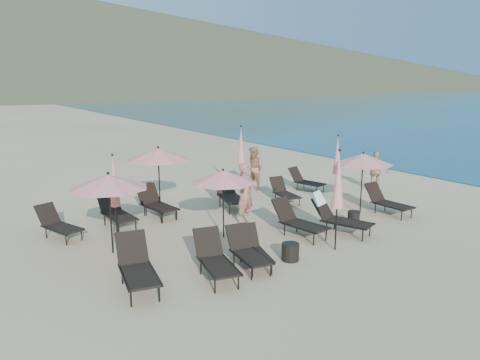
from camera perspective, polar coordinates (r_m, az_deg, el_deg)
ground at (r=13.69m, az=9.44°, el=-6.97°), size 800.00×800.00×0.00m
volcanic_headland at (r=322.80m, az=-20.72°, el=15.63°), size 690.00×690.00×55.00m
lounger_0 at (r=10.58m, az=-12.46°, el=-10.20°), size 1.06×1.93×1.05m
lounger_1 at (r=10.86m, az=-3.06°, el=-9.50°), size 1.03×1.81×0.98m
lounger_2 at (r=11.41m, az=0.89°, el=-8.57°), size 0.84×1.65×0.90m
lounger_3 at (r=13.64m, az=7.07°, el=-4.89°), size 0.89×1.82×1.00m
lounger_4 at (r=14.07m, az=11.67°, el=-4.19°), size 1.22×1.94×1.14m
lounger_5 at (r=16.45m, az=17.48°, el=-2.43°), size 0.67×1.68×0.96m
lounger_6 at (r=14.37m, az=-21.31°, el=-4.96°), size 1.07×1.68×0.90m
lounger_7 at (r=14.92m, az=-14.90°, el=-3.70°), size 0.74×1.77×1.00m
lounger_8 at (r=15.65m, az=-10.26°, el=-2.73°), size 0.88×1.80×0.99m
lounger_9 at (r=16.44m, az=-1.24°, el=-1.71°), size 1.13×1.93×1.04m
lounger_10 at (r=17.22m, az=5.40°, el=-1.42°), size 0.81×1.55×0.85m
lounger_11 at (r=19.15m, az=7.98°, el=-0.02°), size 0.91×1.61×0.88m
lounger_12 at (r=11.55m, az=1.56°, el=-8.38°), size 1.01×1.62×0.87m
lounger_13 at (r=15.70m, az=-10.13°, el=-2.73°), size 0.74×1.72×0.97m
umbrella_open_0 at (r=12.30m, az=-15.73°, el=-0.17°), size 2.02×2.02×2.18m
umbrella_open_1 at (r=13.09m, az=-2.08°, el=0.41°), size 1.88×1.88×2.02m
umbrella_open_2 at (r=15.93m, az=14.77°, el=2.49°), size 1.96×1.96×2.11m
umbrella_open_3 at (r=15.61m, az=-9.94°, el=3.12°), size 2.13×2.13×2.30m
umbrella_closed_0 at (r=12.34m, az=11.88°, el=-0.04°), size 0.32×0.32×2.73m
umbrella_closed_1 at (r=17.27m, az=11.77°, el=2.96°), size 0.29×0.29×2.50m
umbrella_closed_2 at (r=13.03m, az=-15.12°, el=-0.20°), size 0.30×0.30×2.52m
umbrella_closed_3 at (r=18.21m, az=0.12°, el=4.13°), size 0.31×0.31×2.69m
side_table_0 at (r=11.93m, az=6.15°, el=-8.71°), size 0.44×0.44×0.44m
side_table_1 at (r=14.94m, az=13.67°, el=-4.57°), size 0.37×0.37×0.46m
beachgoer_a at (r=14.51m, az=0.70°, el=-1.70°), size 0.81×0.66×1.93m
beachgoer_b at (r=18.86m, az=1.73°, el=1.37°), size 0.81×0.96×1.77m
beachgoer_c at (r=19.54m, az=16.23°, el=1.06°), size 0.87×1.02×1.64m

